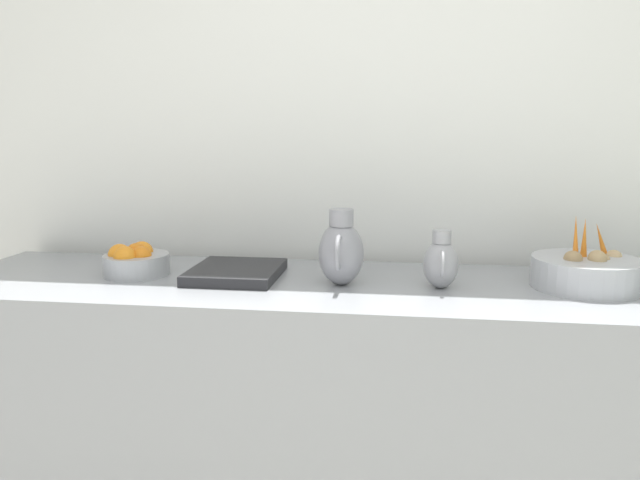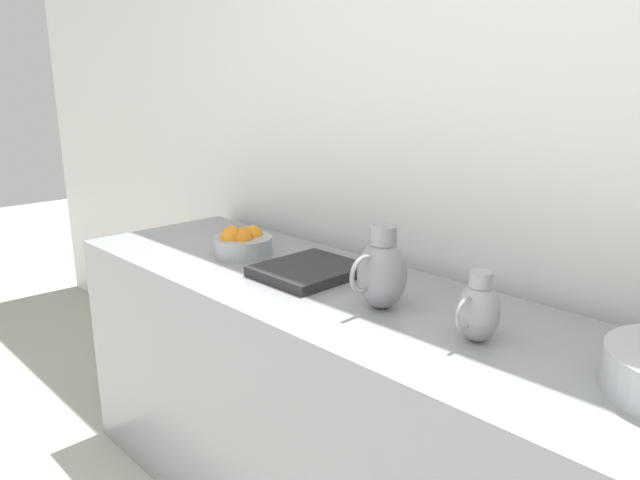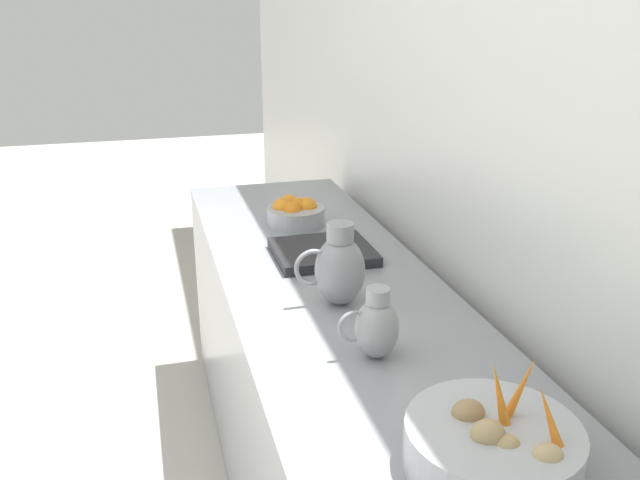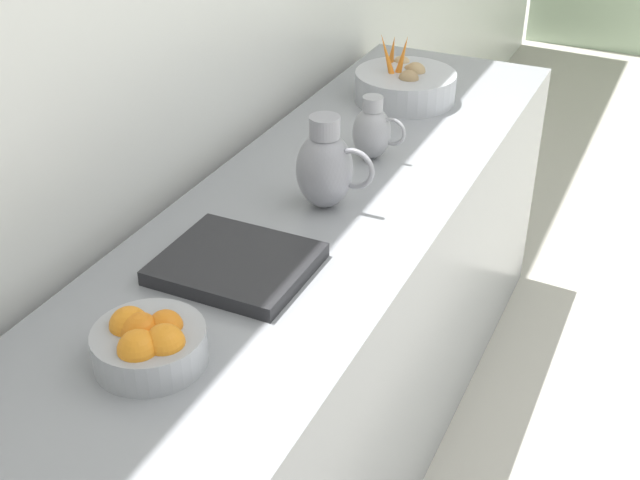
# 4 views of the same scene
# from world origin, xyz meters

# --- Properties ---
(tile_wall_left) EXTENTS (0.10, 7.98, 3.00)m
(tile_wall_left) POSITION_xyz_m (-1.95, 0.32, 1.50)
(tile_wall_left) COLOR white
(tile_wall_left) RESTS_ON ground_plane
(prep_counter) EXTENTS (0.69, 2.71, 0.94)m
(prep_counter) POSITION_xyz_m (-1.49, -0.18, 0.47)
(prep_counter) COLOR gray
(prep_counter) RESTS_ON ground_plane
(vegetable_colander) EXTENTS (0.34, 0.34, 0.23)m
(vegetable_colander) POSITION_xyz_m (-1.54, 0.65, 0.99)
(vegetable_colander) COLOR #ADAFB5
(vegetable_colander) RESTS_ON prep_counter
(orange_bowl) EXTENTS (0.23, 0.23, 0.11)m
(orange_bowl) POSITION_xyz_m (-1.51, -0.89, 0.99)
(orange_bowl) COLOR #9EA0A5
(orange_bowl) RESTS_ON prep_counter
(metal_pitcher_tall) EXTENTS (0.21, 0.15, 0.25)m
(metal_pitcher_tall) POSITION_xyz_m (-1.47, -0.15, 1.05)
(metal_pitcher_tall) COLOR gray
(metal_pitcher_tall) RESTS_ON prep_counter
(metal_pitcher_short) EXTENTS (0.16, 0.11, 0.19)m
(metal_pitcher_short) POSITION_xyz_m (-1.47, 0.18, 1.02)
(metal_pitcher_short) COLOR #939399
(metal_pitcher_short) RESTS_ON prep_counter
(counter_sink_basin) EXTENTS (0.34, 0.30, 0.04)m
(counter_sink_basin) POSITION_xyz_m (-1.52, -0.52, 0.95)
(counter_sink_basin) COLOR #232326
(counter_sink_basin) RESTS_ON prep_counter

